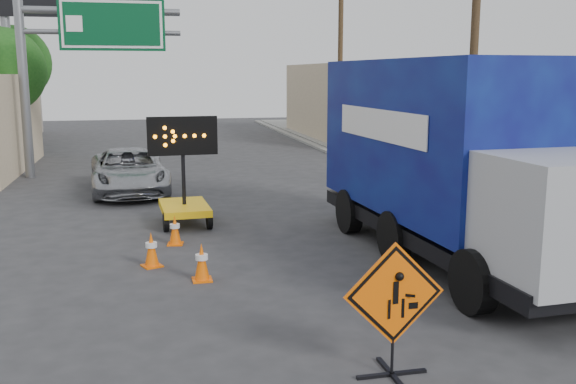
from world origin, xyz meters
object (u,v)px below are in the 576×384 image
object	(u,v)px
construction_sign	(394,307)
pickup_truck	(129,171)
arrow_board	(184,201)
box_truck	(452,170)

from	to	relation	value
construction_sign	pickup_truck	distance (m)	15.28
construction_sign	arrow_board	xyz separation A→B (m)	(-2.19, 9.59, -0.33)
pickup_truck	box_truck	bearing A→B (deg)	-58.14
construction_sign	arrow_board	size ratio (longest dim) A/B	0.64
arrow_board	box_truck	distance (m)	7.26
arrow_board	pickup_truck	bearing A→B (deg)	103.76
arrow_board	pickup_truck	distance (m)	5.45
pickup_truck	box_truck	xyz separation A→B (m)	(7.09, -9.74, 1.23)
pickup_truck	construction_sign	bearing A→B (deg)	-79.98
box_truck	arrow_board	bearing A→B (deg)	137.65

